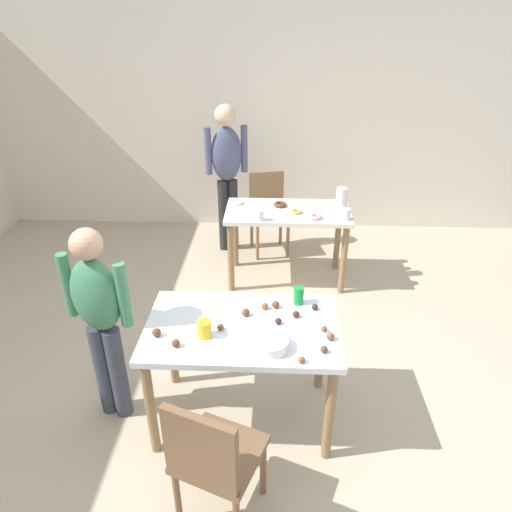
# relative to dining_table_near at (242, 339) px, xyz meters

# --- Properties ---
(ground_plane) EXTENTS (6.40, 6.40, 0.00)m
(ground_plane) POSITION_rel_dining_table_near_xyz_m (-0.01, 0.02, -0.64)
(ground_plane) COLOR tan
(wall_back) EXTENTS (6.40, 0.10, 2.60)m
(wall_back) POSITION_rel_dining_table_near_xyz_m (-0.01, 3.22, 0.66)
(wall_back) COLOR beige
(wall_back) RESTS_ON ground_plane
(dining_table_near) EXTENTS (1.18, 0.73, 0.75)m
(dining_table_near) POSITION_rel_dining_table_near_xyz_m (0.00, 0.00, 0.00)
(dining_table_near) COLOR silver
(dining_table_near) RESTS_ON ground_plane
(dining_table_far) EXTENTS (1.18, 0.61, 0.75)m
(dining_table_far) POSITION_rel_dining_table_near_xyz_m (0.31, 1.83, -0.01)
(dining_table_far) COLOR silver
(dining_table_far) RESTS_ON ground_plane
(chair_near_table) EXTENTS (0.52, 0.52, 0.87)m
(chair_near_table) POSITION_rel_dining_table_near_xyz_m (-0.10, -0.73, -0.15)
(chair_near_table) COLOR brown
(chair_near_table) RESTS_ON ground_plane
(chair_far_table) EXTENTS (0.48, 0.48, 0.87)m
(chair_far_table) POSITION_rel_dining_table_near_xyz_m (0.11, 2.49, -0.15)
(chair_far_table) COLOR olive
(chair_far_table) RESTS_ON ground_plane
(person_girl_near) EXTENTS (0.45, 0.27, 1.38)m
(person_girl_near) POSITION_rel_dining_table_near_xyz_m (-0.87, 0.00, 0.17)
(person_girl_near) COLOR #383D4C
(person_girl_near) RESTS_ON ground_plane
(person_adult_far) EXTENTS (0.45, 0.28, 1.61)m
(person_adult_far) POSITION_rel_dining_table_near_xyz_m (-0.33, 2.48, 0.33)
(person_adult_far) COLOR #28282D
(person_adult_far) RESTS_ON ground_plane
(mixing_bowl) EXTENTS (0.20, 0.20, 0.06)m
(mixing_bowl) POSITION_rel_dining_table_near_xyz_m (0.18, -0.21, 0.14)
(mixing_bowl) COLOR white
(mixing_bowl) RESTS_ON dining_table_near
(soda_can) EXTENTS (0.07, 0.07, 0.12)m
(soda_can) POSITION_rel_dining_table_near_xyz_m (0.35, 0.26, 0.17)
(soda_can) COLOR #198438
(soda_can) RESTS_ON dining_table_near
(fork_near) EXTENTS (0.17, 0.02, 0.01)m
(fork_near) POSITION_rel_dining_table_near_xyz_m (-0.02, -0.16, 0.11)
(fork_near) COLOR silver
(fork_near) RESTS_ON dining_table_near
(cup_near_0) EXTENTS (0.08, 0.08, 0.11)m
(cup_near_0) POSITION_rel_dining_table_near_xyz_m (-0.21, -0.11, 0.16)
(cup_near_0) COLOR yellow
(cup_near_0) RESTS_ON dining_table_near
(cake_ball_0) EXTENTS (0.04, 0.04, 0.04)m
(cake_ball_0) POSITION_rel_dining_table_near_xyz_m (0.49, -0.03, 0.12)
(cake_ball_0) COLOR brown
(cake_ball_0) RESTS_ON dining_table_near
(cake_ball_1) EXTENTS (0.04, 0.04, 0.04)m
(cake_ball_1) POSITION_rel_dining_table_near_xyz_m (0.35, -0.32, 0.13)
(cake_ball_1) COLOR brown
(cake_ball_1) RESTS_ON dining_table_near
(cake_ball_2) EXTENTS (0.05, 0.05, 0.05)m
(cake_ball_2) POSITION_rel_dining_table_near_xyz_m (-0.49, -0.12, 0.13)
(cake_ball_2) COLOR brown
(cake_ball_2) RESTS_ON dining_table_near
(cake_ball_3) EXTENTS (0.05, 0.05, 0.05)m
(cake_ball_3) POSITION_rel_dining_table_near_xyz_m (0.02, 0.10, 0.13)
(cake_ball_3) COLOR brown
(cake_ball_3) RESTS_ON dining_table_near
(cake_ball_4) EXTENTS (0.04, 0.04, 0.04)m
(cake_ball_4) POSITION_rel_dining_table_near_xyz_m (0.13, 0.18, 0.13)
(cake_ball_4) COLOR brown
(cake_ball_4) RESTS_ON dining_table_near
(cake_ball_5) EXTENTS (0.04, 0.04, 0.04)m
(cake_ball_5) POSITION_rel_dining_table_near_xyz_m (0.22, 0.03, 0.13)
(cake_ball_5) COLOR #3D2319
(cake_ball_5) RESTS_ON dining_table_near
(cake_ball_6) EXTENTS (0.04, 0.04, 0.04)m
(cake_ball_6) POSITION_rel_dining_table_near_xyz_m (0.45, 0.19, 0.13)
(cake_ball_6) COLOR #3D2319
(cake_ball_6) RESTS_ON dining_table_near
(cake_ball_7) EXTENTS (0.05, 0.05, 0.05)m
(cake_ball_7) POSITION_rel_dining_table_near_xyz_m (0.20, 0.20, 0.13)
(cake_ball_7) COLOR brown
(cake_ball_7) RESTS_ON dining_table_near
(cake_ball_8) EXTENTS (0.04, 0.04, 0.04)m
(cake_ball_8) POSITION_rel_dining_table_near_xyz_m (0.47, -0.23, 0.13)
(cake_ball_8) COLOR brown
(cake_ball_8) RESTS_ON dining_table_near
(cake_ball_9) EXTENTS (0.04, 0.04, 0.04)m
(cake_ball_9) POSITION_rel_dining_table_near_xyz_m (0.33, 0.10, 0.13)
(cake_ball_9) COLOR #3D2319
(cake_ball_9) RESTS_ON dining_table_near
(cake_ball_10) EXTENTS (0.04, 0.04, 0.04)m
(cake_ball_10) POSITION_rel_dining_table_near_xyz_m (-0.13, -0.05, 0.13)
(cake_ball_10) COLOR brown
(cake_ball_10) RESTS_ON dining_table_near
(cake_ball_11) EXTENTS (0.05, 0.05, 0.05)m
(cake_ball_11) POSITION_rel_dining_table_near_xyz_m (-0.36, -0.21, 0.13)
(cake_ball_11) COLOR brown
(cake_ball_11) RESTS_ON dining_table_near
(cake_ball_12) EXTENTS (0.05, 0.05, 0.05)m
(cake_ball_12) POSITION_rel_dining_table_near_xyz_m (0.52, -0.11, 0.13)
(cake_ball_12) COLOR brown
(cake_ball_12) RESTS_ON dining_table_near
(pitcher_far) EXTENTS (0.10, 0.10, 0.24)m
(pitcher_far) POSITION_rel_dining_table_near_xyz_m (0.80, 1.81, 0.22)
(pitcher_far) COLOR white
(pitcher_far) RESTS_ON dining_table_far
(cup_far_0) EXTENTS (0.08, 0.08, 0.09)m
(cup_far_0) POSITION_rel_dining_table_near_xyz_m (0.85, 2.09, 0.15)
(cup_far_0) COLOR white
(cup_far_0) RESTS_ON dining_table_far
(cup_far_1) EXTENTS (0.09, 0.09, 0.11)m
(cup_far_1) POSITION_rel_dining_table_near_xyz_m (0.82, 1.63, 0.16)
(cup_far_1) COLOR white
(cup_far_1) RESTS_ON dining_table_far
(cup_far_2) EXTENTS (0.07, 0.07, 0.10)m
(cup_far_2) POSITION_rel_dining_table_near_xyz_m (0.84, 1.92, 0.16)
(cup_far_2) COLOR red
(cup_far_2) RESTS_ON dining_table_far
(cup_far_3) EXTENTS (0.08, 0.08, 0.10)m
(cup_far_3) POSITION_rel_dining_table_near_xyz_m (0.05, 1.58, 0.15)
(cup_far_3) COLOR white
(cup_far_3) RESTS_ON dining_table_far
(donut_far_0) EXTENTS (0.10, 0.10, 0.03)m
(donut_far_0) POSITION_rel_dining_table_near_xyz_m (0.39, 1.76, 0.12)
(donut_far_0) COLOR gold
(donut_far_0) RESTS_ON dining_table_far
(donut_far_1) EXTENTS (0.11, 0.11, 0.03)m
(donut_far_1) POSITION_rel_dining_table_near_xyz_m (-0.19, 1.97, 0.12)
(donut_far_1) COLOR white
(donut_far_1) RESTS_ON dining_table_far
(donut_far_2) EXTENTS (0.12, 0.12, 0.03)m
(donut_far_2) POSITION_rel_dining_table_near_xyz_m (0.56, 1.65, 0.12)
(donut_far_2) COLOR pink
(donut_far_2) RESTS_ON dining_table_far
(donut_far_3) EXTENTS (0.13, 0.13, 0.04)m
(donut_far_3) POSITION_rel_dining_table_near_xyz_m (0.23, 1.92, 0.12)
(donut_far_3) COLOR brown
(donut_far_3) RESTS_ON dining_table_far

